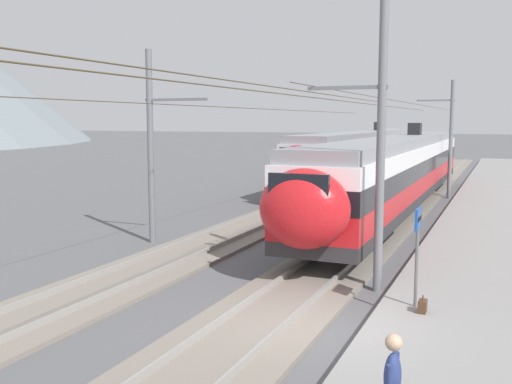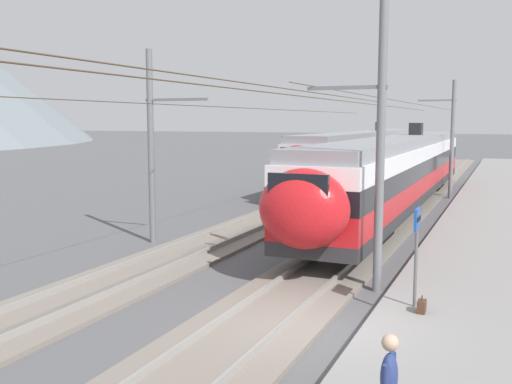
# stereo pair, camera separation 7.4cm
# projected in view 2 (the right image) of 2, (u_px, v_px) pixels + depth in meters

# --- Properties ---
(ground_plane) EXTENTS (400.00, 400.00, 0.00)m
(ground_plane) POSITION_uv_depth(u_px,v_px,m) (317.00, 335.00, 12.70)
(ground_plane) COLOR #565659
(track_near) EXTENTS (120.00, 3.00, 0.28)m
(track_near) POSITION_uv_depth(u_px,v_px,m) (258.00, 323.00, 13.26)
(track_near) COLOR slate
(track_near) RESTS_ON ground
(track_far) EXTENTS (120.00, 3.00, 0.28)m
(track_far) POSITION_uv_depth(u_px,v_px,m) (83.00, 296.00, 15.29)
(track_far) COLOR slate
(track_far) RESTS_ON ground
(train_near_platform) EXTENTS (31.62, 2.86, 4.27)m
(train_near_platform) POSITION_uv_depth(u_px,v_px,m) (400.00, 169.00, 29.53)
(train_near_platform) COLOR #2D2D30
(train_near_platform) RESTS_ON track_near
(train_far_track) EXTENTS (32.50, 2.90, 4.27)m
(train_far_track) POSITION_uv_depth(u_px,v_px,m) (366.00, 152.00, 44.63)
(train_far_track) COLOR #2D2D30
(train_far_track) RESTS_ON track_far
(catenary_mast_mid) EXTENTS (45.75, 2.23, 8.46)m
(catenary_mast_mid) POSITION_uv_depth(u_px,v_px,m) (376.00, 134.00, 15.48)
(catenary_mast_mid) COLOR slate
(catenary_mast_mid) RESTS_ON ground
(catenary_mast_east) EXTENTS (45.75, 2.23, 7.09)m
(catenary_mast_east) POSITION_uv_depth(u_px,v_px,m) (450.00, 136.00, 34.64)
(catenary_mast_east) COLOR slate
(catenary_mast_east) RESTS_ON ground
(catenary_mast_far_side) EXTENTS (45.75, 2.62, 7.34)m
(catenary_mast_far_side) POSITION_uv_depth(u_px,v_px,m) (155.00, 143.00, 21.80)
(catenary_mast_far_side) COLOR slate
(catenary_mast_far_side) RESTS_ON ground
(platform_sign) EXTENTS (0.70, 0.08, 2.36)m
(platform_sign) POSITION_uv_depth(u_px,v_px,m) (417.00, 235.00, 13.41)
(platform_sign) COLOR #59595B
(platform_sign) RESTS_ON platform_slab
(handbag_near_sign) EXTENTS (0.32, 0.18, 0.42)m
(handbag_near_sign) POSITION_uv_depth(u_px,v_px,m) (422.00, 306.00, 13.18)
(handbag_near_sign) COLOR #472D1E
(handbag_near_sign) RESTS_ON platform_slab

